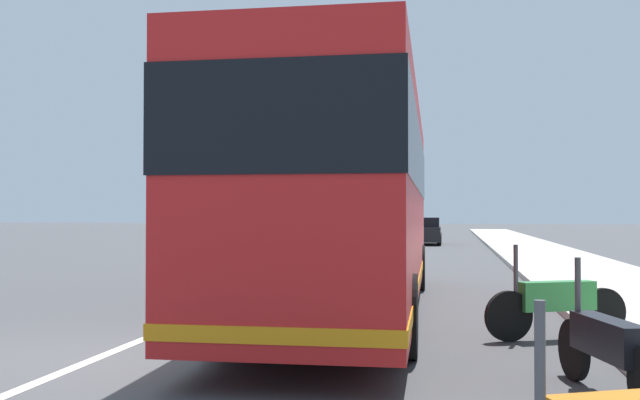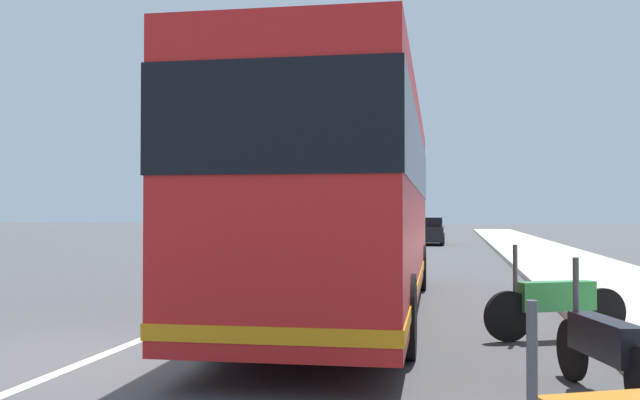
% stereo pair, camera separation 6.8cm
% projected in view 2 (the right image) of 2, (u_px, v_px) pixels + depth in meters
% --- Properties ---
extents(ground_plane, '(220.00, 220.00, 0.00)m').
position_uv_depth(ground_plane, '(99.00, 357.00, 8.38)').
color(ground_plane, '#424244').
extents(sidewalk_curb, '(110.00, 3.60, 0.14)m').
position_uv_depth(sidewalk_curb, '(607.00, 282.00, 16.75)').
color(sidewalk_curb, '#B2ADA3').
rests_on(sidewalk_curb, ground).
extents(lane_divider_line, '(110.00, 0.16, 0.01)m').
position_uv_depth(lane_divider_line, '(292.00, 279.00, 18.20)').
color(lane_divider_line, silver).
rests_on(lane_divider_line, ground).
extents(coach_bus, '(11.88, 2.75, 3.58)m').
position_uv_depth(coach_bus, '(349.00, 193.00, 12.20)').
color(coach_bus, red).
rests_on(coach_bus, ground).
extents(motorcycle_nearest_curb, '(2.06, 0.58, 1.26)m').
position_uv_depth(motorcycle_nearest_curb, '(604.00, 348.00, 6.46)').
color(motorcycle_nearest_curb, black).
rests_on(motorcycle_nearest_curb, ground).
extents(motorcycle_far_end, '(0.96, 1.96, 1.29)m').
position_uv_depth(motorcycle_far_end, '(556.00, 303.00, 9.53)').
color(motorcycle_far_end, black).
rests_on(motorcycle_far_end, ground).
extents(car_behind_bus, '(4.01, 1.96, 1.49)m').
position_uv_depth(car_behind_bus, '(426.00, 232.00, 38.77)').
color(car_behind_bus, black).
rests_on(car_behind_bus, ground).
extents(car_oncoming, '(4.55, 1.84, 1.49)m').
position_uv_depth(car_oncoming, '(370.00, 227.00, 52.26)').
color(car_oncoming, black).
rests_on(car_oncoming, ground).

